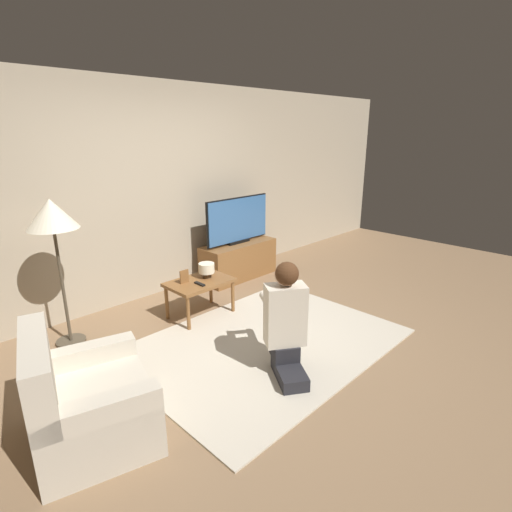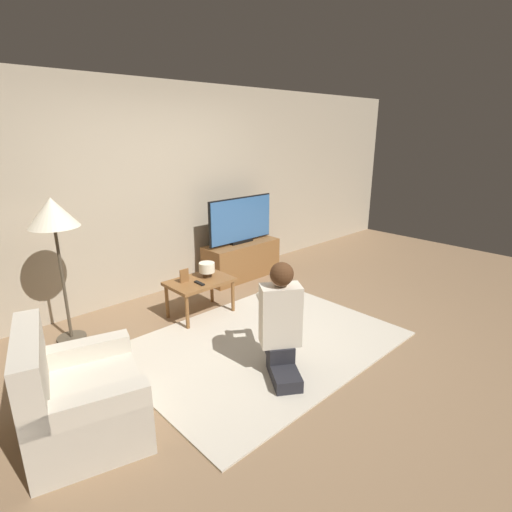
# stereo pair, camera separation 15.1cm
# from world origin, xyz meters

# --- Properties ---
(ground_plane) EXTENTS (10.00, 10.00, 0.00)m
(ground_plane) POSITION_xyz_m (0.00, 0.00, 0.00)
(ground_plane) COLOR #896B4C
(wall_back) EXTENTS (10.00, 0.06, 2.60)m
(wall_back) POSITION_xyz_m (0.00, 1.93, 1.30)
(wall_back) COLOR tan
(wall_back) RESTS_ON ground_plane
(rug) EXTENTS (2.57, 1.90, 0.02)m
(rug) POSITION_xyz_m (0.00, 0.00, 0.01)
(rug) COLOR beige
(rug) RESTS_ON ground_plane
(tv_stand) EXTENTS (1.12, 0.42, 0.51)m
(tv_stand) POSITION_xyz_m (1.10, 1.57, 0.26)
(tv_stand) COLOR brown
(tv_stand) RESTS_ON ground_plane
(tv) EXTENTS (1.09, 0.08, 0.64)m
(tv) POSITION_xyz_m (1.10, 1.57, 0.84)
(tv) COLOR black
(tv) RESTS_ON tv_stand
(coffee_table) EXTENTS (0.71, 0.48, 0.42)m
(coffee_table) POSITION_xyz_m (-0.06, 0.96, 0.37)
(coffee_table) COLOR brown
(coffee_table) RESTS_ON ground_plane
(floor_lamp) EXTENTS (0.46, 0.46, 1.44)m
(floor_lamp) POSITION_xyz_m (-1.35, 1.40, 1.25)
(floor_lamp) COLOR #4C4233
(floor_lamp) RESTS_ON ground_plane
(armchair) EXTENTS (0.94, 1.01, 0.82)m
(armchair) POSITION_xyz_m (-1.77, -0.02, 0.27)
(armchair) COLOR beige
(armchair) RESTS_ON ground_plane
(person_kneeling) EXTENTS (0.64, 0.79, 0.99)m
(person_kneeling) POSITION_xyz_m (-0.22, -0.43, 0.51)
(person_kneeling) COLOR #232328
(person_kneeling) RESTS_ON rug
(picture_frame) EXTENTS (0.11, 0.01, 0.15)m
(picture_frame) POSITION_xyz_m (-0.22, 1.03, 0.50)
(picture_frame) COLOR brown
(picture_frame) RESTS_ON coffee_table
(table_lamp) EXTENTS (0.18, 0.18, 0.17)m
(table_lamp) POSITION_xyz_m (0.06, 0.98, 0.53)
(table_lamp) COLOR #4C3823
(table_lamp) RESTS_ON coffee_table
(remote) EXTENTS (0.04, 0.15, 0.02)m
(remote) POSITION_xyz_m (-0.13, 0.87, 0.43)
(remote) COLOR black
(remote) RESTS_ON coffee_table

